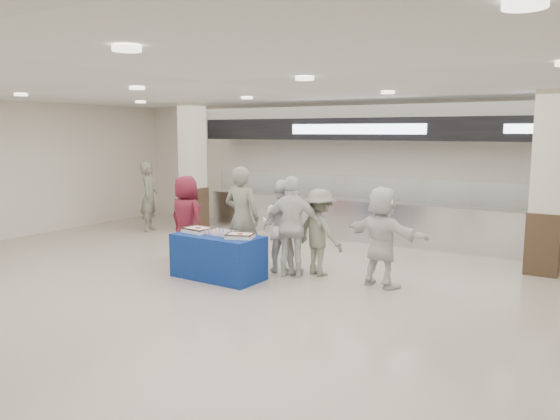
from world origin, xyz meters
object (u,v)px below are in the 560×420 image
Objects in this scene: display_table at (218,257)px; civilian_maroon at (186,219)px; chef_tall at (282,226)px; sheet_cake_left at (198,230)px; soldier_b at (320,232)px; cupcake_tray at (221,233)px; civilian_white at (382,237)px; soldier_a at (242,218)px; soldier_bg at (149,197)px; chef_short at (293,227)px; sheet_cake_right at (240,235)px.

civilian_maroon is (-1.26, 0.64, 0.46)m from display_table.
sheet_cake_left is at bearing 32.64° from chef_tall.
soldier_b reaches higher than display_table.
civilian_maroon is at bearing 155.38° from display_table.
civilian_white is (2.52, 0.94, 0.03)m from cupcake_tray.
soldier_b is (1.42, 0.34, -0.18)m from soldier_a.
soldier_a is at bearing -143.98° from soldier_bg.
chef_tall is at bearing -51.22° from chef_short.
chef_short is (1.48, 0.75, 0.07)m from sheet_cake_left.
display_table is 0.42m from cupcake_tray.
soldier_bg is at bearing -26.38° from civilian_maroon.
chef_tall is at bearing 76.88° from sheet_cake_right.
civilian_maroon is 1.23m from soldier_a.
chef_tall reaches higher than sheet_cake_left.
civilian_white is at bearing -133.62° from soldier_bg.
civilian_maroon is at bearing 155.37° from cupcake_tray.
chef_tall is at bearing 32.18° from soldier_b.
civilian_maroon is 3.84m from civilian_white.
soldier_bg reaches higher than display_table.
display_table is 1.81m from soldier_b.
civilian_white is (2.61, 0.21, -0.12)m from soldier_a.
cupcake_tray is 0.30× the size of chef_tall.
display_table is 0.95m from soldier_a.
soldier_a is 1.14× the size of chef_tall.
cupcake_tray is at bearing 35.92° from civilian_white.
soldier_bg is at bearing -29.05° from soldier_a.
civilian_white is (2.09, 0.99, 0.02)m from sheet_cake_right.
sheet_cake_right is at bearing -7.17° from cupcake_tray.
sheet_cake_left is 0.28× the size of soldier_a.
sheet_cake_left is 1.66m from chef_short.
soldier_bg reaches higher than chef_tall.
soldier_b is (0.90, 1.12, -0.04)m from sheet_cake_right.
cupcake_tray is 0.32× the size of soldier_b.
display_table is at bearing 88.66° from soldier_a.
chef_tall is at bearing 38.90° from sheet_cake_left.
civilian_maroon reaches higher than cupcake_tray.
civilian_white is at bearing -167.35° from civilian_maroon.
cupcake_tray is at bearing -151.10° from soldier_bg.
chef_short reaches higher than chef_tall.
soldier_b is (1.37, 1.11, 0.38)m from display_table.
soldier_bg is (-4.21, 1.89, -0.07)m from soldier_a.
cupcake_tray is at bearing 92.20° from soldier_a.
civilian_maroon is at bearing 29.02° from soldier_b.
display_table is at bearing -2.35° from sheet_cake_left.
soldier_b reaches higher than cupcake_tray.
soldier_a is 1.47m from soldier_b.
sheet_cake_right is 0.30× the size of soldier_bg.
cupcake_tray is 0.26× the size of soldier_a.
soldier_a is (1.22, 0.13, 0.11)m from civilian_maroon.
soldier_b is at bearing -157.26° from chef_short.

